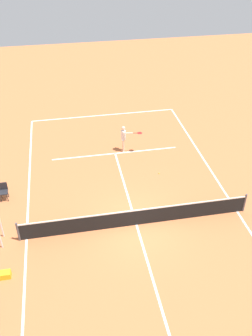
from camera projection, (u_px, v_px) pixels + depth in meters
ground_plane at (136, 225)px, 17.96m from camera, size 60.00×60.00×0.00m
court_lines at (136, 225)px, 17.96m from camera, size 10.52×23.60×0.01m
tennis_net at (137, 217)px, 17.67m from camera, size 11.12×0.10×1.07m
player_serving at (124, 137)px, 22.80m from camera, size 1.26×0.72×1.74m
tennis_ball at (159, 173)px, 21.36m from camera, size 0.07×0.07×0.07m
courtside_chair_mid at (3, 191)px, 19.26m from camera, size 0.44×0.46×0.95m
equipment_bag at (1, 275)px, 15.31m from camera, size 0.76×0.32×0.30m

